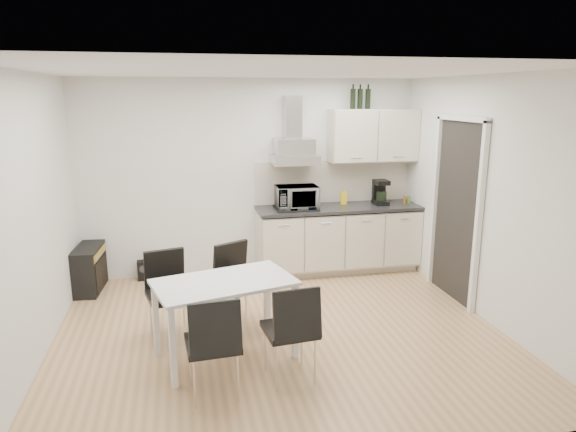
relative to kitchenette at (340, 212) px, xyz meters
name	(u,v)px	position (x,y,z in m)	size (l,w,h in m)	color
ground	(280,333)	(-1.18, -1.73, -0.83)	(4.50, 4.50, 0.00)	tan
wall_back	(251,178)	(-1.18, 0.27, 0.47)	(4.50, 0.10, 2.60)	silver
wall_front	(343,282)	(-1.18, -3.73, 0.47)	(4.50, 0.10, 2.60)	silver
wall_left	(29,222)	(-3.43, -1.73, 0.47)	(0.10, 4.00, 2.60)	silver
wall_right	(487,200)	(1.07, -1.73, 0.47)	(0.10, 4.00, 2.60)	silver
ceiling	(279,71)	(-1.18, -1.73, 1.77)	(4.50, 4.50, 0.00)	white
doorway	(455,212)	(1.03, -1.18, 0.22)	(0.08, 1.04, 2.10)	white
kitchenette	(340,212)	(0.00, 0.00, 0.00)	(2.22, 0.64, 2.52)	beige
dining_table	(224,291)	(-1.77, -2.11, -0.18)	(1.38, 1.00, 0.75)	white
chair_far_left	(170,297)	(-2.27, -1.61, -0.39)	(0.44, 0.50, 0.88)	black
chair_far_right	(241,286)	(-1.54, -1.48, -0.39)	(0.44, 0.50, 0.88)	black
chair_near_left	(213,345)	(-1.92, -2.70, -0.39)	(0.44, 0.50, 0.88)	black
chair_near_right	(290,331)	(-1.26, -2.59, -0.39)	(0.44, 0.50, 0.88)	black
guitar_amp	(89,269)	(-3.27, -0.08, -0.55)	(0.35, 0.70, 0.56)	black
floor_speaker	(144,270)	(-2.64, 0.17, -0.70)	(0.15, 0.14, 0.26)	black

